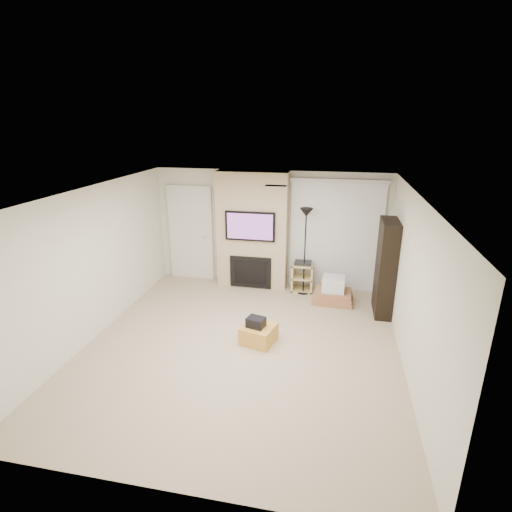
% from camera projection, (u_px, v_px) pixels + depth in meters
% --- Properties ---
extents(floor, '(5.00, 5.50, 0.00)m').
position_uv_depth(floor, '(242.00, 346.00, 6.50)').
color(floor, tan).
rests_on(floor, ground).
extents(ceiling, '(5.00, 5.50, 0.00)m').
position_uv_depth(ceiling, '(239.00, 194.00, 5.68)').
color(ceiling, white).
rests_on(ceiling, wall_back).
extents(wall_back, '(5.00, 0.00, 2.50)m').
position_uv_depth(wall_back, '(270.00, 229.00, 8.64)').
color(wall_back, silver).
rests_on(wall_back, ground).
extents(wall_front, '(5.00, 0.00, 2.50)m').
position_uv_depth(wall_front, '(169.00, 388.00, 3.54)').
color(wall_front, silver).
rests_on(wall_front, ground).
extents(wall_left, '(0.00, 5.50, 2.50)m').
position_uv_depth(wall_left, '(93.00, 264.00, 6.56)').
color(wall_left, silver).
rests_on(wall_left, ground).
extents(wall_right, '(0.00, 5.50, 2.50)m').
position_uv_depth(wall_right, '(413.00, 288.00, 5.62)').
color(wall_right, silver).
rests_on(wall_right, ground).
extents(hvac_vent, '(0.35, 0.18, 0.01)m').
position_uv_depth(hvac_vent, '(276.00, 186.00, 6.35)').
color(hvac_vent, silver).
rests_on(hvac_vent, ceiling).
extents(ottoman, '(0.62, 0.62, 0.30)m').
position_uv_depth(ottoman, '(259.00, 334.00, 6.57)').
color(ottoman, gold).
rests_on(ottoman, floor).
extents(black_bag, '(0.33, 0.29, 0.16)m').
position_uv_depth(black_bag, '(256.00, 322.00, 6.48)').
color(black_bag, black).
rests_on(black_bag, ottoman).
extents(fireplace_wall, '(1.50, 0.47, 2.50)m').
position_uv_depth(fireplace_wall, '(252.00, 231.00, 8.51)').
color(fireplace_wall, tan).
rests_on(fireplace_wall, floor).
extents(entry_door, '(1.02, 0.11, 2.14)m').
position_uv_depth(entry_door, '(191.00, 233.00, 9.00)').
color(entry_door, silver).
rests_on(entry_door, floor).
extents(vertical_blinds, '(1.98, 0.10, 2.37)m').
position_uv_depth(vertical_blinds, '(336.00, 232.00, 8.32)').
color(vertical_blinds, silver).
rests_on(vertical_blinds, floor).
extents(floor_lamp, '(0.27, 0.27, 1.82)m').
position_uv_depth(floor_lamp, '(306.00, 227.00, 8.04)').
color(floor_lamp, black).
rests_on(floor_lamp, floor).
extents(av_stand, '(0.45, 0.38, 0.66)m').
position_uv_depth(av_stand, '(302.00, 275.00, 8.50)').
color(av_stand, '#D7BC74').
rests_on(av_stand, floor).
extents(box_stack, '(0.82, 0.64, 0.53)m').
position_uv_depth(box_stack, '(333.00, 292.00, 8.02)').
color(box_stack, '#9E6A44').
rests_on(box_stack, floor).
extents(bookshelf, '(0.30, 0.80, 1.80)m').
position_uv_depth(bookshelf, '(386.00, 268.00, 7.36)').
color(bookshelf, black).
rests_on(bookshelf, floor).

